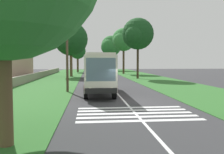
% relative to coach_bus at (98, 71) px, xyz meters
% --- Properties ---
extents(ground, '(160.00, 160.00, 0.00)m').
position_rel_coach_bus_xyz_m(ground, '(-5.21, -1.80, -2.15)').
color(ground, '#333335').
extents(grass_verge_left, '(120.00, 8.00, 0.04)m').
position_rel_coach_bus_xyz_m(grass_verge_left, '(9.79, 6.40, -2.13)').
color(grass_verge_left, '#2D6628').
rests_on(grass_verge_left, ground).
extents(grass_verge_right, '(120.00, 8.00, 0.04)m').
position_rel_coach_bus_xyz_m(grass_verge_right, '(9.79, -10.00, -2.13)').
color(grass_verge_right, '#2D6628').
rests_on(grass_verge_right, ground).
extents(centre_line, '(110.00, 0.16, 0.01)m').
position_rel_coach_bus_xyz_m(centre_line, '(9.79, -1.80, -2.14)').
color(centre_line, silver).
rests_on(centre_line, ground).
extents(coach_bus, '(11.16, 2.62, 3.73)m').
position_rel_coach_bus_xyz_m(coach_bus, '(0.00, 0.00, 0.00)').
color(coach_bus, silver).
rests_on(coach_bus, ground).
extents(zebra_crossing, '(4.05, 6.80, 0.01)m').
position_rel_coach_bus_xyz_m(zebra_crossing, '(-9.64, -1.80, -2.14)').
color(zebra_crossing, silver).
rests_on(zebra_crossing, ground).
extents(trailing_car_0, '(4.30, 1.78, 1.43)m').
position_rel_coach_bus_xyz_m(trailing_car_0, '(19.47, 0.05, -1.48)').
color(trailing_car_0, black).
rests_on(trailing_car_0, ground).
extents(trailing_car_1, '(4.30, 1.78, 1.43)m').
position_rel_coach_bus_xyz_m(trailing_car_1, '(25.57, 0.01, -1.48)').
color(trailing_car_1, '#B7A893').
rests_on(trailing_car_1, ground).
extents(trailing_car_2, '(4.30, 1.78, 1.43)m').
position_rel_coach_bus_xyz_m(trailing_car_2, '(31.10, -0.20, -1.48)').
color(trailing_car_2, '#B21E1E').
rests_on(trailing_car_2, ground).
extents(trailing_car_3, '(4.30, 1.78, 1.43)m').
position_rel_coach_bus_xyz_m(trailing_car_3, '(39.14, -0.22, -1.48)').
color(trailing_car_3, black).
rests_on(trailing_car_3, ground).
extents(trailing_minibus_0, '(6.00, 2.14, 2.53)m').
position_rel_coach_bus_xyz_m(trailing_minibus_0, '(49.37, -0.16, -0.60)').
color(trailing_minibus_0, teal).
rests_on(trailing_minibus_0, ground).
extents(roadside_tree_left_0, '(7.90, 6.71, 10.86)m').
position_rel_coach_bus_xyz_m(roadside_tree_left_0, '(25.92, 4.52, 5.21)').
color(roadside_tree_left_0, brown).
rests_on(roadside_tree_left_0, grass_verge_left).
extents(roadside_tree_left_2, '(5.08, 4.50, 8.22)m').
position_rel_coach_bus_xyz_m(roadside_tree_left_2, '(46.01, 4.00, 3.73)').
color(roadside_tree_left_2, '#4C3826').
rests_on(roadside_tree_left_2, grass_verge_left).
extents(roadside_tree_right_0, '(8.82, 6.99, 11.71)m').
position_rel_coach_bus_xyz_m(roadside_tree_right_0, '(58.62, -6.59, 5.95)').
color(roadside_tree_right_0, '#3D2D1E').
rests_on(roadside_tree_right_0, grass_verge_right).
extents(roadside_tree_right_1, '(6.73, 5.52, 10.61)m').
position_rel_coach_bus_xyz_m(roadside_tree_right_1, '(19.00, -7.63, 5.57)').
color(roadside_tree_right_1, '#3D2D1E').
rests_on(roadside_tree_right_1, grass_verge_right).
extents(roadside_tree_right_2, '(6.67, 5.61, 11.15)m').
position_rel_coach_bus_xyz_m(roadside_tree_right_2, '(35.70, -7.50, 6.06)').
color(roadside_tree_right_2, '#4C3826').
rests_on(roadside_tree_right_2, grass_verge_right).
extents(utility_pole, '(0.24, 1.40, 7.34)m').
position_rel_coach_bus_xyz_m(utility_pole, '(0.83, 3.01, 1.70)').
color(utility_pole, '#473828').
rests_on(utility_pole, grass_verge_left).
extents(roadside_wall, '(70.00, 0.40, 1.12)m').
position_rel_coach_bus_xyz_m(roadside_wall, '(14.79, 9.80, -1.54)').
color(roadside_wall, gray).
rests_on(roadside_wall, grass_verge_left).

